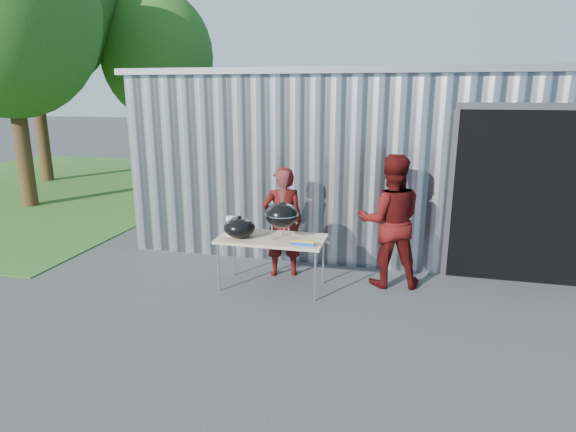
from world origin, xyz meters
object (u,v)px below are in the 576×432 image
(person_bystander, at_px, (390,221))
(folding_table, at_px, (272,240))
(person_cook, at_px, (283,222))
(kettle_grill, at_px, (282,210))

(person_bystander, bearing_deg, folding_table, 7.90)
(person_cook, xyz_separation_m, person_bystander, (1.58, -0.00, 0.12))
(kettle_grill, distance_m, person_cook, 0.64)
(folding_table, relative_size, kettle_grill, 1.59)
(kettle_grill, height_order, person_bystander, person_bystander)
(kettle_grill, bearing_deg, folding_table, 173.82)
(kettle_grill, height_order, person_cook, kettle_grill)
(folding_table, xyz_separation_m, person_bystander, (1.61, 0.52, 0.25))
(kettle_grill, bearing_deg, person_cook, 103.06)
(kettle_grill, distance_m, person_bystander, 1.56)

